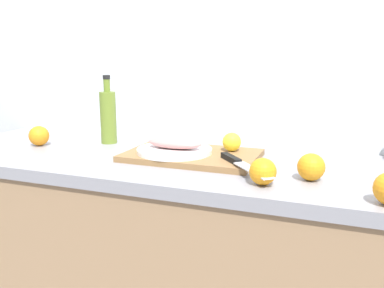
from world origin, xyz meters
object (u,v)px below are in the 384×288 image
at_px(lemon_0, 232,142).
at_px(orange_0, 39,136).
at_px(white_plate, 175,150).
at_px(chef_knife, 238,162).
at_px(fish_fillet, 175,143).
at_px(olive_oil_bottle, 108,116).
at_px(cutting_board, 192,155).

distance_m(lemon_0, orange_0, 0.76).
xyz_separation_m(white_plate, chef_knife, (0.25, -0.09, 0.00)).
bearing_deg(chef_knife, fish_fillet, -150.45).
bearing_deg(orange_0, olive_oil_bottle, 31.30).
distance_m(cutting_board, fish_fillet, 0.07).
relative_size(white_plate, orange_0, 3.30).
bearing_deg(olive_oil_bottle, lemon_0, -5.36).
bearing_deg(fish_fillet, orange_0, 179.98).
relative_size(white_plate, chef_knife, 1.08).
height_order(cutting_board, fish_fillet, fish_fillet).
xyz_separation_m(cutting_board, chef_knife, (0.19, -0.11, 0.02)).
distance_m(chef_knife, olive_oil_bottle, 0.65).
bearing_deg(lemon_0, cutting_board, -149.77).
bearing_deg(white_plate, orange_0, 179.98).
height_order(cutting_board, white_plate, white_plate).
height_order(cutting_board, lemon_0, lemon_0).
distance_m(cutting_board, olive_oil_bottle, 0.44).
xyz_separation_m(cutting_board, lemon_0, (0.12, 0.07, 0.04)).
height_order(white_plate, fish_fillet, fish_fillet).
bearing_deg(olive_oil_bottle, orange_0, -148.70).
xyz_separation_m(chef_knife, olive_oil_bottle, (-0.60, 0.23, 0.08)).
xyz_separation_m(fish_fillet, olive_oil_bottle, (-0.35, 0.14, 0.06)).
bearing_deg(fish_fillet, lemon_0, 26.93).
bearing_deg(lemon_0, olive_oil_bottle, 174.64).
relative_size(fish_fillet, olive_oil_bottle, 0.71).
xyz_separation_m(cutting_board, olive_oil_bottle, (-0.41, 0.12, 0.10)).
height_order(white_plate, chef_knife, chef_knife).
xyz_separation_m(fish_fillet, chef_knife, (0.25, -0.09, -0.02)).
bearing_deg(lemon_0, chef_knife, -68.57).
distance_m(fish_fillet, orange_0, 0.58).
height_order(white_plate, olive_oil_bottle, olive_oil_bottle).
xyz_separation_m(white_plate, orange_0, (-0.58, 0.00, 0.01)).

